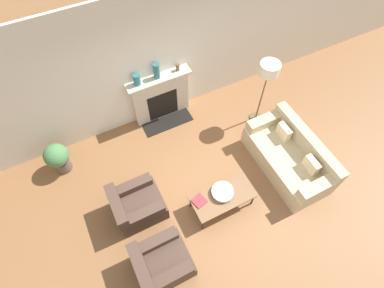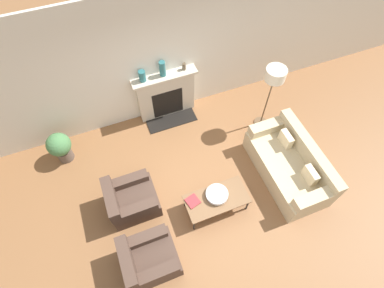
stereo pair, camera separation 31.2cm
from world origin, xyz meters
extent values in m
plane|color=brown|center=(0.00, 0.00, 0.00)|extent=(18.00, 18.00, 0.00)
cube|color=silver|center=(0.00, 2.47, 1.45)|extent=(18.00, 0.06, 2.90)
cube|color=beige|center=(0.14, 2.34, 0.55)|extent=(1.23, 0.20, 1.10)
cube|color=black|center=(0.14, 2.26, 0.40)|extent=(0.68, 0.04, 0.72)
cube|color=black|center=(0.14, 2.06, 0.01)|extent=(1.11, 0.40, 0.02)
cube|color=beige|center=(0.14, 2.31, 1.13)|extent=(1.35, 0.28, 0.05)
cube|color=#CCB78E|center=(1.80, -0.04, 0.23)|extent=(0.91, 1.87, 0.46)
cube|color=#CCB78E|center=(2.16, -0.04, 0.64)|extent=(0.20, 1.87, 0.37)
cube|color=#CCB78E|center=(1.80, 0.79, 0.56)|extent=(0.84, 0.22, 0.21)
cube|color=#CCB78E|center=(1.80, -0.86, 0.56)|extent=(0.84, 0.22, 0.21)
cube|color=beige|center=(1.94, 0.38, 0.60)|extent=(0.12, 0.32, 0.28)
cube|color=beige|center=(1.94, -0.46, 0.60)|extent=(0.12, 0.32, 0.28)
cube|color=#4C382D|center=(-1.17, -0.71, 0.19)|extent=(0.85, 0.77, 0.39)
cube|color=#4C382D|center=(-1.51, -0.71, 0.56)|extent=(0.18, 0.77, 0.35)
cube|color=#4C382D|center=(-1.17, -1.01, 0.47)|extent=(0.76, 0.18, 0.17)
cube|color=#4C382D|center=(-1.17, -0.42, 0.47)|extent=(0.76, 0.18, 0.17)
cube|color=#4C382D|center=(-1.17, 0.39, 0.19)|extent=(0.85, 0.77, 0.39)
cube|color=#4C382D|center=(-1.51, 0.39, 0.56)|extent=(0.18, 0.77, 0.35)
cube|color=#4C382D|center=(-1.17, 0.10, 0.47)|extent=(0.76, 0.18, 0.17)
cube|color=#4C382D|center=(-1.17, 0.69, 0.47)|extent=(0.76, 0.18, 0.17)
cube|color=brown|center=(0.23, -0.19, 0.39)|extent=(1.13, 0.56, 0.03)
cylinder|color=black|center=(-0.30, -0.43, 0.19)|extent=(0.03, 0.03, 0.38)
cylinder|color=black|center=(0.75, -0.43, 0.19)|extent=(0.03, 0.03, 0.38)
cylinder|color=black|center=(-0.30, 0.05, 0.19)|extent=(0.03, 0.03, 0.38)
cylinder|color=black|center=(0.75, 0.05, 0.19)|extent=(0.03, 0.03, 0.38)
cylinder|color=silver|center=(0.25, -0.14, 0.42)|extent=(0.14, 0.14, 0.02)
cylinder|color=silver|center=(0.25, -0.14, 0.46)|extent=(0.40, 0.40, 0.07)
cube|color=#9E2D33|center=(-0.19, -0.09, 0.42)|extent=(0.26, 0.27, 0.02)
cylinder|color=brown|center=(1.99, 1.28, 0.01)|extent=(0.29, 0.29, 0.03)
cylinder|color=brown|center=(1.99, 1.28, 0.71)|extent=(0.03, 0.03, 1.37)
cylinder|color=silver|center=(1.99, 1.28, 1.48)|extent=(0.40, 0.40, 0.24)
cylinder|color=#28666B|center=(-0.30, 2.34, 1.27)|extent=(0.13, 0.13, 0.23)
cylinder|color=#28666B|center=(0.12, 2.34, 1.32)|extent=(0.13, 0.13, 0.33)
cylinder|color=brown|center=(0.57, 2.34, 1.23)|extent=(0.07, 0.07, 0.15)
cylinder|color=brown|center=(-2.22, 1.94, 0.14)|extent=(0.31, 0.31, 0.28)
sphere|color=#477A47|center=(-2.22, 1.94, 0.49)|extent=(0.47, 0.47, 0.47)
camera|label=1|loc=(-1.23, -1.87, 5.39)|focal=28.00mm
camera|label=2|loc=(-0.94, -1.99, 5.39)|focal=28.00mm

